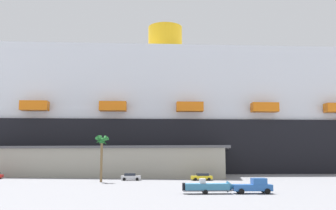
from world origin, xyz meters
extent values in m
plane|color=gray|center=(0.00, 30.00, 0.00)|extent=(600.00, 600.00, 0.00)
cube|color=black|center=(17.42, 55.33, 8.22)|extent=(199.50, 53.84, 16.44)
cube|color=white|center=(17.42, 55.33, 17.95)|extent=(175.70, 48.70, 3.02)
cube|color=white|center=(13.50, 54.91, 20.97)|extent=(168.44, 47.22, 3.02)
cube|color=white|center=(9.58, 54.49, 23.99)|extent=(160.60, 46.12, 3.02)
cube|color=white|center=(5.66, 54.08, 27.02)|extent=(154.99, 45.09, 3.02)
cube|color=white|center=(1.74, 53.66, 30.04)|extent=(149.67, 43.98, 3.02)
cube|color=white|center=(-2.18, 53.24, 33.06)|extent=(140.57, 42.57, 3.02)
cube|color=white|center=(-6.10, 52.83, 36.08)|extent=(135.98, 41.86, 3.02)
cube|color=white|center=(-10.02, 52.41, 39.10)|extent=(130.47, 40.68, 3.02)
cylinder|color=yellow|center=(-11.98, 52.20, 45.65)|extent=(13.14, 13.14, 10.07)
cube|color=orange|center=(-49.36, 30.87, 20.06)|extent=(8.29, 4.03, 2.80)
cube|color=orange|center=(-26.49, 33.30, 20.06)|extent=(8.29, 4.03, 2.80)
cube|color=orange|center=(-3.62, 35.74, 20.06)|extent=(8.29, 4.03, 2.80)
cube|color=orange|center=(19.24, 38.17, 20.06)|extent=(8.29, 4.03, 2.80)
cube|color=gray|center=(-27.09, 27.27, 3.64)|extent=(67.68, 31.66, 7.29)
cube|color=#4C4C51|center=(-27.09, 27.27, 7.59)|extent=(70.39, 32.93, 0.60)
cube|color=#2659A5|center=(4.82, -21.88, 0.85)|extent=(5.77, 2.53, 0.90)
cube|color=#2659A5|center=(5.83, -21.79, 1.75)|extent=(2.18, 2.03, 0.90)
cube|color=#26333F|center=(6.49, -21.72, 1.66)|extent=(0.26, 1.68, 0.63)
cylinder|color=black|center=(6.68, -20.70, 0.40)|extent=(0.82, 0.36, 0.80)
cylinder|color=black|center=(6.87, -22.69, 0.40)|extent=(0.82, 0.36, 0.80)
cylinder|color=black|center=(2.94, -21.06, 0.40)|extent=(0.82, 0.36, 0.80)
cylinder|color=black|center=(3.14, -23.05, 0.40)|extent=(0.82, 0.36, 0.80)
cube|color=#595960|center=(-1.71, -22.52, 0.47)|extent=(7.06, 2.31, 0.16)
cube|color=#595960|center=(2.37, -22.12, 0.47)|extent=(2.27, 0.34, 0.10)
cylinder|color=black|center=(-2.11, -21.63, 0.32)|extent=(0.66, 0.28, 0.64)
cylinder|color=black|center=(-1.93, -23.46, 0.32)|extent=(0.66, 0.28, 0.64)
cube|color=teal|center=(-1.71, -22.52, 1.00)|extent=(6.45, 2.43, 0.90)
cone|color=teal|center=(1.82, -22.17, 1.00)|extent=(1.35, 1.76, 1.65)
cube|color=silver|center=(-2.34, -22.58, 1.80)|extent=(0.89, 1.07, 0.70)
cube|color=black|center=(-5.04, -22.84, 1.00)|extent=(0.41, 0.53, 1.10)
cylinder|color=brown|center=(-22.41, 1.17, 4.25)|extent=(0.51, 0.51, 8.51)
cone|color=#1E6628|center=(-22.01, 1.12, 8.61)|extent=(1.06, 2.63, 2.19)
cone|color=#1E6628|center=(-22.18, 1.50, 8.61)|extent=(2.47, 1.99, 2.26)
cone|color=#1E6628|center=(-22.47, 1.57, 8.61)|extent=(2.56, 1.11, 2.30)
cone|color=#1E6628|center=(-22.75, 1.37, 8.61)|extent=(1.96, 2.74, 1.65)
cone|color=#1E6628|center=(-22.79, 1.07, 8.61)|extent=(1.35, 2.68, 2.14)
cone|color=#1E6628|center=(-22.49, 0.78, 8.61)|extent=(2.85, 1.25, 1.59)
cone|color=#1E6628|center=(-22.21, 0.83, 8.61)|extent=(2.74, 1.97, 1.64)
sphere|color=#1E6628|center=(-22.41, 1.17, 8.51)|extent=(1.10, 1.10, 1.10)
cube|color=#2D723F|center=(-27.90, 17.58, 0.68)|extent=(4.57, 2.70, 0.70)
cube|color=#1E232D|center=(-27.69, 17.62, 1.31)|extent=(2.68, 2.16, 0.55)
cylinder|color=black|center=(-29.11, 16.37, 0.33)|extent=(0.69, 0.34, 0.66)
cylinder|color=black|center=(-29.47, 18.27, 0.33)|extent=(0.69, 0.34, 0.66)
cylinder|color=black|center=(-26.34, 16.89, 0.33)|extent=(0.69, 0.34, 0.66)
cylinder|color=black|center=(-26.70, 18.80, 0.33)|extent=(0.69, 0.34, 0.66)
cylinder|color=black|center=(-49.12, 11.92, 0.33)|extent=(0.69, 0.33, 0.66)
cube|color=yellow|center=(-1.36, 7.41, 0.68)|extent=(4.81, 2.51, 0.70)
cube|color=#1E232D|center=(-1.13, 7.44, 1.31)|extent=(2.79, 2.02, 0.55)
cylinder|color=black|center=(-2.71, 6.27, 0.33)|extent=(0.69, 0.32, 0.66)
cylinder|color=black|center=(-2.99, 8.08, 0.33)|extent=(0.69, 0.32, 0.66)
cylinder|color=black|center=(0.28, 6.74, 0.33)|extent=(0.69, 0.32, 0.66)
cylinder|color=black|center=(0.00, 8.55, 0.33)|extent=(0.69, 0.32, 0.66)
cube|color=silver|center=(-16.98, 6.97, 0.68)|extent=(4.43, 2.18, 0.70)
cube|color=#1E232D|center=(-17.20, 6.95, 1.31)|extent=(2.52, 1.86, 0.55)
cylinder|color=black|center=(-15.63, 8.01, 0.33)|extent=(0.67, 0.26, 0.66)
cylinder|color=black|center=(-15.50, 6.12, 0.33)|extent=(0.67, 0.26, 0.66)
cylinder|color=black|center=(-18.46, 7.81, 0.33)|extent=(0.67, 0.26, 0.66)
cylinder|color=black|center=(-18.33, 5.93, 0.33)|extent=(0.67, 0.26, 0.66)
camera|label=1|loc=(-4.53, -78.71, 5.37)|focal=40.92mm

